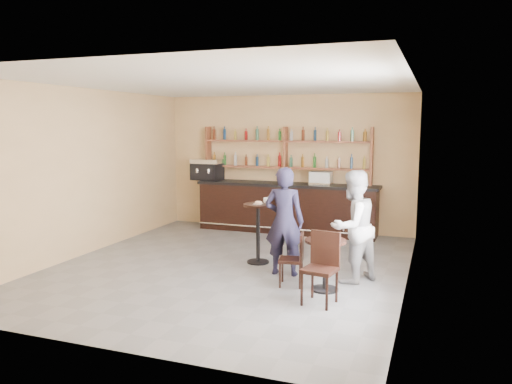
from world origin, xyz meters
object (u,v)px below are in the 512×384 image
(pedestal_table, at_px, (258,233))
(man_main, at_px, (284,221))
(pastry_case, at_px, (321,178))
(chair_west, at_px, (291,259))
(espresso_machine, at_px, (207,170))
(chair_south, at_px, (320,269))
(cafe_table, at_px, (325,265))
(patron_second, at_px, (353,226))
(bar_counter, at_px, (287,208))

(pedestal_table, height_order, man_main, man_main)
(pastry_case, relative_size, chair_west, 0.59)
(pedestal_table, relative_size, chair_west, 1.30)
(chair_west, bearing_deg, pedestal_table, -148.35)
(espresso_machine, height_order, chair_south, espresso_machine)
(espresso_machine, xyz_separation_m, cafe_table, (3.79, -3.82, -1.02))
(chair_west, bearing_deg, man_main, -162.38)
(cafe_table, bearing_deg, man_main, 144.93)
(cafe_table, xyz_separation_m, chair_west, (-0.55, 0.05, 0.02))
(man_main, bearing_deg, espresso_machine, -51.31)
(espresso_machine, bearing_deg, cafe_table, -36.87)
(pastry_case, xyz_separation_m, chair_south, (0.99, -4.42, -0.80))
(pedestal_table, relative_size, man_main, 0.60)
(cafe_table, height_order, chair_west, chair_west)
(man_main, bearing_deg, chair_west, 113.76)
(pastry_case, relative_size, pedestal_table, 0.45)
(espresso_machine, height_order, cafe_table, espresso_machine)
(chair_west, bearing_deg, cafe_table, 74.94)
(pastry_case, height_order, patron_second, patron_second)
(bar_counter, xyz_separation_m, pedestal_table, (0.27, -2.72, -0.03))
(pedestal_table, height_order, chair_west, pedestal_table)
(bar_counter, bearing_deg, chair_south, -67.91)
(cafe_table, bearing_deg, bar_counter, 114.54)
(pastry_case, relative_size, man_main, 0.27)
(espresso_machine, relative_size, chair_south, 0.71)
(man_main, bearing_deg, pastry_case, -91.72)
(espresso_machine, bearing_deg, patron_second, -29.87)
(espresso_machine, bearing_deg, man_main, -39.20)
(patron_second, bearing_deg, pastry_case, -124.57)
(pastry_case, height_order, cafe_table, pastry_case)
(pastry_case, height_order, chair_west, pastry_case)
(bar_counter, relative_size, pedestal_table, 3.92)
(bar_counter, relative_size, espresso_machine, 5.95)
(cafe_table, height_order, chair_south, chair_south)
(cafe_table, bearing_deg, pastry_case, 103.80)
(espresso_machine, relative_size, patron_second, 0.40)
(bar_counter, height_order, man_main, man_main)
(pedestal_table, bearing_deg, pastry_case, 78.83)
(man_main, bearing_deg, pedestal_table, -42.19)
(espresso_machine, xyz_separation_m, pedestal_table, (2.31, -2.72, -0.87))
(espresso_machine, xyz_separation_m, man_main, (2.96, -3.24, -0.50))
(bar_counter, xyz_separation_m, man_main, (0.92, -3.24, 0.33))
(espresso_machine, height_order, pastry_case, espresso_machine)
(espresso_machine, height_order, man_main, man_main)
(pastry_case, bearing_deg, man_main, -89.34)
(bar_counter, xyz_separation_m, cafe_table, (1.75, -3.82, -0.18))
(patron_second, bearing_deg, bar_counter, -113.23)
(man_main, xyz_separation_m, chair_south, (0.88, -1.18, -0.41))
(chair_west, bearing_deg, bar_counter, -172.28)
(pastry_case, xyz_separation_m, pedestal_table, (-0.54, -2.72, -0.76))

